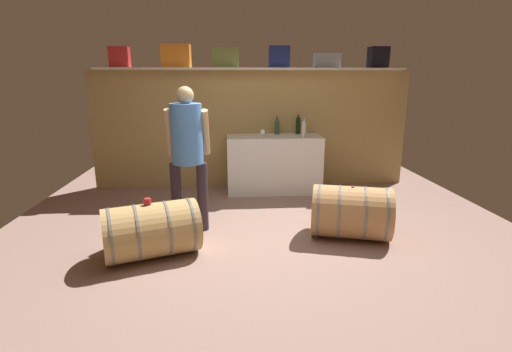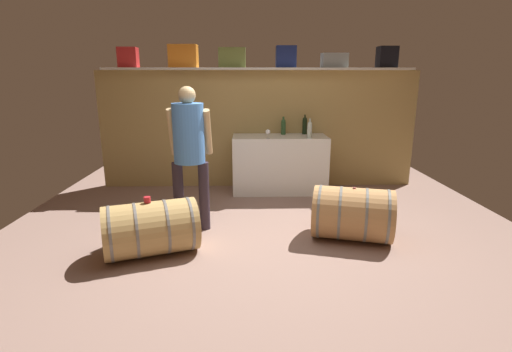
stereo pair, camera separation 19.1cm
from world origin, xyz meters
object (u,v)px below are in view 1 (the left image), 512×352
Objects in this scene: wine_glass at (263,132)px; tasting_cup at (147,201)px; toolcase_olive at (226,58)px; wine_bottle_clear at (304,129)px; wine_barrel_near at (151,230)px; wine_barrel_far at (351,212)px; wine_bottle_dark at (298,125)px; winemaker_pouring at (187,145)px; toolcase_navy at (279,57)px; toolcase_grey at (327,61)px; toolcase_red at (120,57)px; wine_bottle_green at (277,126)px; work_cabinet at (274,164)px; toolcase_orange at (176,56)px; toolcase_black at (378,57)px.

wine_glass reaches higher than tasting_cup.
tasting_cup is at bearing -106.85° from toolcase_olive.
wine_bottle_clear reaches higher than tasting_cup.
wine_barrel_far is (2.19, 0.33, 0.02)m from wine_barrel_near.
winemaker_pouring reaches higher than wine_bottle_dark.
toolcase_navy reaches higher than wine_barrel_near.
toolcase_olive reaches higher than toolcase_grey.
wine_barrel_near is (-1.62, -2.49, -1.83)m from toolcase_navy.
toolcase_red is 1.06× the size of wine_bottle_green.
toolcase_olive is 1.31m from wine_glass.
work_cabinet is 5.18× the size of wine_bottle_green.
wine_bottle_clear is (0.43, -0.22, 0.59)m from work_cabinet.
toolcase_navy reaches higher than toolcase_grey.
wine_bottle_clear is 2.87m from tasting_cup.
wine_bottle_dark reaches higher than wine_glass.
work_cabinet is 0.76m from wine_bottle_dark.
tasting_cup is at bearing -123.62° from wine_glass.
toolcase_red is 0.73× the size of toolcase_olive.
toolcase_orange reaches higher than wine_barrel_near.
tasting_cup is (-1.64, -2.49, -1.51)m from toolcase_navy.
wine_barrel_far is (0.25, -2.13, -0.75)m from wine_bottle_dark.
wine_barrel_near is at bearing -75.43° from toolcase_red.
toolcase_navy reaches higher than tasting_cup.
work_cabinet is (-1.69, -0.23, -1.66)m from toolcase_black.
winemaker_pouring reaches higher than tasting_cup.
toolcase_red reaches higher than wine_barrel_far.
wine_barrel_near is at bearing -121.94° from toolcase_navy.
toolcase_orange reaches higher than toolcase_navy.
toolcase_navy is 1.21m from wine_bottle_clear.
wine_barrel_near is (-0.78, -2.49, -1.82)m from toolcase_olive.
wine_bottle_green is (-1.62, -0.06, -1.07)m from toolcase_black.
winemaker_pouring is at bearing 63.57° from tasting_cup.
wine_bottle_clear is at bearing -19.97° from toolcase_olive.
wine_barrel_far is 14.50× the size of tasting_cup.
toolcase_orange is at bearing 179.29° from wine_bottle_dark.
wine_barrel_near is (-1.32, -2.01, -0.72)m from wine_glass.
toolcase_black is at bearing 14.12° from wine_glass.
toolcase_grey is at bearing -179.90° from toolcase_black.
toolcase_black is 1.14× the size of wine_bottle_green.
wine_glass reaches higher than wine_barrel_near.
toolcase_red reaches higher than winemaker_pouring.
wine_bottle_dark reaches higher than wine_bottle_clear.
wine_glass is at bearing 53.53° from winemaker_pouring.
wine_barrel_far is (0.88, -1.68, -0.70)m from wine_glass.
work_cabinet reaches higher than wine_barrel_near.
toolcase_navy is 0.31× the size of wine_barrel_near.
wine_bottle_green is (-0.03, -0.06, -1.08)m from toolcase_navy.
wine_bottle_dark is (1.16, -0.02, -1.05)m from toolcase_olive.
toolcase_black reaches higher than wine_bottle_clear.
wine_barrel_near is (-1.94, -2.46, -0.77)m from wine_bottle_dark.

